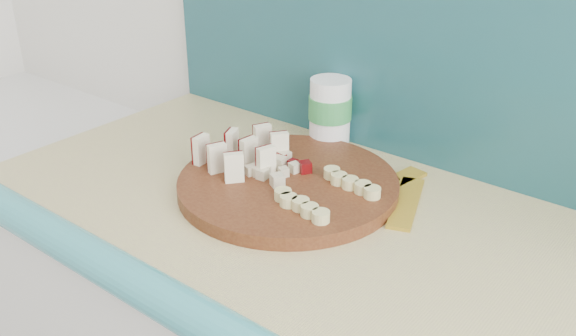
% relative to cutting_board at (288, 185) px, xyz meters
% --- Properties ---
extents(porcelain_fixture, '(0.70, 0.72, 0.84)m').
position_rel_cutting_board_xyz_m(porcelain_fixture, '(-0.95, -0.04, -0.52)').
color(porcelain_fixture, silver).
rests_on(porcelain_fixture, ground).
extents(cutting_board, '(0.44, 0.44, 0.02)m').
position_rel_cutting_board_xyz_m(cutting_board, '(0.00, 0.00, 0.00)').
color(cutting_board, '#3F190D').
rests_on(cutting_board, kitchen_counter).
extents(apple_wedges, '(0.14, 0.16, 0.05)m').
position_rel_cutting_board_xyz_m(apple_wedges, '(-0.10, -0.01, 0.04)').
color(apple_wedges, '#FFF3CB').
rests_on(apple_wedges, cutting_board).
extents(apple_chunks, '(0.06, 0.07, 0.02)m').
position_rel_cutting_board_xyz_m(apple_chunks, '(-0.02, 0.00, 0.02)').
color(apple_chunks, beige).
rests_on(apple_chunks, cutting_board).
extents(banana_slices, '(0.14, 0.16, 0.02)m').
position_rel_cutting_board_xyz_m(banana_slices, '(0.09, -0.02, 0.02)').
color(banana_slices, '#DBD085').
rests_on(banana_slices, cutting_board).
extents(canister, '(0.08, 0.08, 0.14)m').
position_rel_cutting_board_xyz_m(canister, '(-0.06, 0.20, 0.06)').
color(canister, white).
rests_on(canister, kitchen_counter).
extents(banana_peel, '(0.24, 0.21, 0.01)m').
position_rel_cutting_board_xyz_m(banana_peel, '(0.13, 0.10, -0.01)').
color(banana_peel, '#B39022').
rests_on(banana_peel, kitchen_counter).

